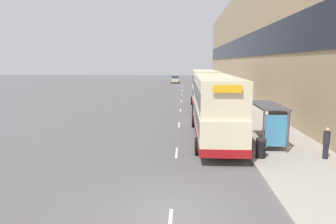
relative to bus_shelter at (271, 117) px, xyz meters
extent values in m
plane|color=#5B595B|center=(-5.77, -8.82, -1.88)|extent=(220.00, 220.00, 0.00)
cube|color=#A39E93|center=(0.73, 29.68, -1.81)|extent=(5.00, 93.00, 0.14)
cube|color=tan|center=(4.73, 29.68, 6.40)|extent=(3.00, 93.00, 16.54)
cube|color=black|center=(3.19, 29.68, 5.57)|extent=(0.12, 89.28, 2.98)
cube|color=silver|center=(-5.77, -9.40, -1.87)|extent=(0.12, 2.00, 0.01)
cube|color=silver|center=(-5.77, -1.61, -1.87)|extent=(0.12, 2.00, 0.01)
cube|color=silver|center=(-5.77, 6.17, -1.87)|extent=(0.12, 2.00, 0.01)
cube|color=silver|center=(-5.77, 13.95, -1.87)|extent=(0.12, 2.00, 0.01)
cube|color=silver|center=(-5.77, 21.74, -1.87)|extent=(0.12, 2.00, 0.01)
cube|color=silver|center=(-5.77, 29.52, -1.87)|extent=(0.12, 2.00, 0.01)
cube|color=silver|center=(-5.77, 37.30, -1.87)|extent=(0.12, 2.00, 0.01)
cube|color=silver|center=(-5.77, 45.09, -1.87)|extent=(0.12, 2.00, 0.01)
cube|color=silver|center=(-5.77, 52.87, -1.87)|extent=(0.12, 2.00, 0.01)
cube|color=#4C4C51|center=(-0.17, 0.35, 0.70)|extent=(1.60, 4.20, 0.08)
cylinder|color=#4C4C51|center=(-0.87, -1.65, -0.54)|extent=(0.10, 0.10, 2.40)
cylinder|color=#4C4C51|center=(-0.87, 2.35, -0.54)|extent=(0.10, 0.10, 2.40)
cylinder|color=#4C4C51|center=(0.53, -1.65, -0.54)|extent=(0.10, 0.10, 2.40)
cylinder|color=#4C4C51|center=(0.53, 2.35, -0.54)|extent=(0.10, 0.10, 2.40)
cube|color=#99A8B2|center=(0.50, 0.35, -0.42)|extent=(0.04, 3.68, 1.92)
cube|color=#3F8CBF|center=(-0.17, -1.59, -0.49)|extent=(1.19, 0.10, 1.82)
cube|color=maroon|center=(0.07, 0.35, -1.29)|extent=(0.36, 2.80, 0.08)
cube|color=beige|center=(-3.30, 1.63, -0.45)|extent=(2.55, 11.31, 1.85)
cube|color=beige|center=(-3.30, 1.63, 1.45)|extent=(2.50, 10.97, 1.95)
cube|color=maroon|center=(-3.30, 1.63, -1.15)|extent=(2.58, 11.37, 0.45)
cube|color=#2D3847|center=(-3.30, 1.63, -0.08)|extent=(2.58, 10.63, 0.81)
cube|color=#2D3847|center=(-3.30, 1.63, 1.35)|extent=(2.55, 10.63, 0.94)
cube|color=yellow|center=(-3.30, -4.00, 2.07)|extent=(1.40, 0.08, 0.36)
cylinder|color=black|center=(-4.57, 5.48, -1.38)|extent=(0.30, 1.00, 1.00)
cylinder|color=black|center=(-2.02, 5.48, -1.38)|extent=(0.30, 1.00, 1.00)
cylinder|color=black|center=(-4.57, -1.87, -1.38)|extent=(0.30, 1.00, 1.00)
cylinder|color=black|center=(-2.02, -1.87, -1.38)|extent=(0.30, 1.00, 1.00)
cube|color=beige|center=(-3.12, 14.86, -0.45)|extent=(2.55, 10.05, 1.85)
cube|color=beige|center=(-3.12, 14.86, 1.45)|extent=(2.50, 9.75, 1.95)
cube|color=maroon|center=(-3.12, 14.86, -1.15)|extent=(2.58, 10.10, 0.45)
cube|color=#2D3847|center=(-3.12, 14.86, -0.08)|extent=(2.58, 9.45, 0.81)
cube|color=#2D3847|center=(-3.12, 14.86, 1.35)|extent=(2.55, 9.45, 0.94)
cube|color=yellow|center=(-3.12, 9.86, 2.07)|extent=(1.40, 0.08, 0.36)
cylinder|color=black|center=(-4.40, 18.28, -1.38)|extent=(0.30, 1.00, 1.00)
cylinder|color=black|center=(-1.85, 18.28, -1.38)|extent=(0.30, 1.00, 1.00)
cylinder|color=black|center=(-4.40, 11.74, -1.38)|extent=(0.30, 1.00, 1.00)
cylinder|color=black|center=(-1.85, 11.74, -1.38)|extent=(0.30, 1.00, 1.00)
cube|color=#B7B799|center=(-7.73, 56.58, -1.15)|extent=(1.85, 3.94, 0.84)
cube|color=#2D3847|center=(-7.73, 56.78, -0.39)|extent=(1.63, 1.89, 0.69)
cylinder|color=black|center=(-6.80, 55.36, -1.58)|extent=(0.20, 0.60, 0.60)
cylinder|color=black|center=(-8.65, 55.36, -1.58)|extent=(0.20, 0.60, 0.60)
cylinder|color=black|center=(-6.80, 57.81, -1.58)|extent=(0.20, 0.60, 0.60)
cylinder|color=black|center=(-8.65, 57.81, -1.58)|extent=(0.20, 0.60, 0.60)
cylinder|color=#23232D|center=(0.66, 1.71, -1.34)|extent=(0.27, 0.27, 0.79)
cylinder|color=#4C4C51|center=(0.66, 1.71, -0.62)|extent=(0.33, 0.33, 0.66)
sphere|color=tan|center=(0.66, 1.71, -0.18)|extent=(0.21, 0.21, 0.21)
cylinder|color=#23232D|center=(-0.53, 4.22, -1.35)|extent=(0.26, 0.26, 0.76)
cylinder|color=#4C4C51|center=(-0.53, 4.22, -0.65)|extent=(0.32, 0.32, 0.64)
sphere|color=tan|center=(-0.53, 4.22, -0.23)|extent=(0.21, 0.21, 0.21)
cylinder|color=#23232D|center=(2.17, -2.67, -1.33)|extent=(0.27, 0.27, 0.80)
cylinder|color=#26262D|center=(2.17, -2.67, -0.60)|extent=(0.33, 0.33, 0.67)
sphere|color=tan|center=(2.17, -2.67, -0.15)|extent=(0.22, 0.22, 0.22)
cylinder|color=black|center=(-1.22, -2.67, -1.26)|extent=(0.52, 0.52, 0.95)
cylinder|color=#2D2D33|center=(-1.22, -2.67, -0.74)|extent=(0.55, 0.55, 0.10)
camera|label=1|loc=(-5.34, -18.41, 3.35)|focal=32.00mm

